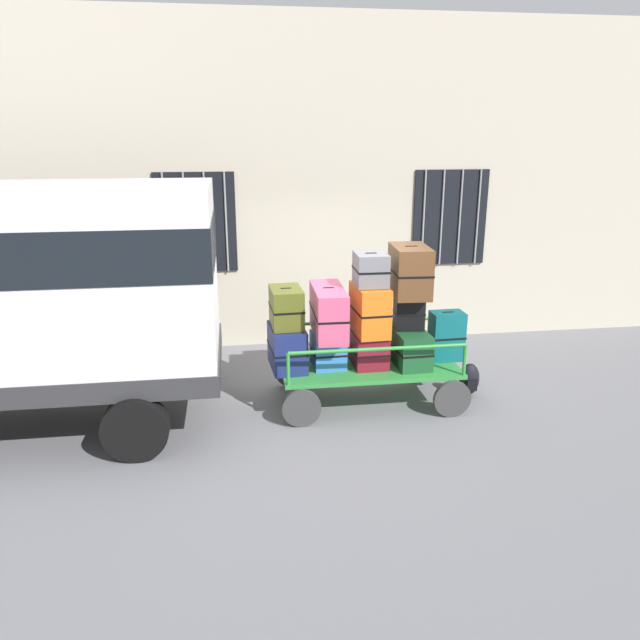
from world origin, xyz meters
name	(u,v)px	position (x,y,z in m)	size (l,w,h in m)	color
ground_plane	(337,397)	(0.00, 0.00, 0.00)	(40.00, 40.00, 0.00)	slate
building_wall	(313,187)	(0.00, 2.37, 2.50)	(12.00, 0.38, 5.00)	#BCB29E
luggage_cart	(368,370)	(0.37, -0.16, 0.41)	(2.30, 1.27, 0.51)	#2D8438
cart_railing	(368,338)	(0.37, -0.16, 0.85)	(2.17, 1.13, 0.41)	#2D8438
suitcase_left_bottom	(287,347)	(-0.65, -0.16, 0.78)	(0.46, 0.71, 0.54)	navy
suitcase_left_middle	(286,307)	(-0.65, -0.13, 1.29)	(0.40, 0.59, 0.48)	#4C5119
suitcase_midleft_bottom	(328,350)	(-0.14, -0.15, 0.72)	(0.42, 0.53, 0.41)	#3372C6
suitcase_midleft_middle	(328,312)	(-0.14, -0.18, 1.22)	(0.39, 0.96, 0.60)	#CC4C72
suitcase_center_bottom	(368,348)	(0.37, -0.18, 0.72)	(0.43, 0.62, 0.42)	maroon
suitcase_center_middle	(370,310)	(0.37, -0.19, 1.23)	(0.42, 0.68, 0.61)	orange
suitcase_center_top	(371,269)	(0.37, -0.19, 1.74)	(0.39, 0.47, 0.40)	slate
suitcase_midright_bottom	(408,346)	(0.88, -0.19, 0.73)	(0.43, 0.83, 0.44)	#194C28
suitcase_midright_middle	(409,312)	(0.88, -0.16, 1.16)	(0.39, 0.31, 0.42)	black
suitcase_midright_top	(410,271)	(0.88, -0.12, 1.68)	(0.48, 0.74, 0.62)	brown
suitcase_right_bottom	(446,336)	(1.39, -0.15, 0.83)	(0.43, 0.31, 0.63)	#0F5960
backpack	(469,380)	(1.73, -0.19, 0.22)	(0.27, 0.22, 0.44)	black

